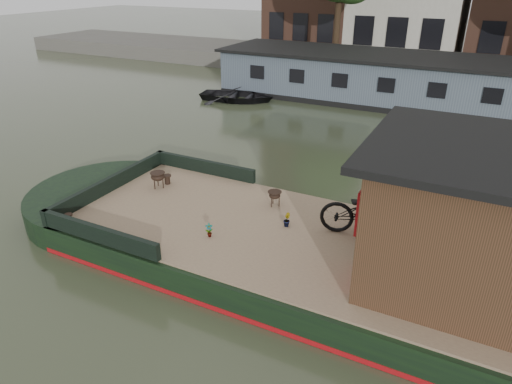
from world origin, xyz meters
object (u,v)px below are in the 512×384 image
at_px(cabin, 488,220).
at_px(brazier_front, 158,180).
at_px(brazier_rear, 275,199).
at_px(dinghy, 237,93).
at_px(bicycle, 371,212).

relative_size(cabin, brazier_front, 9.82).
xyz_separation_m(brazier_rear, dinghy, (-6.53, 10.00, -0.47)).
relative_size(cabin, brazier_rear, 11.18).
bearing_deg(bicycle, dinghy, 27.58).
xyz_separation_m(brazier_front, brazier_rear, (2.95, 0.42, -0.02)).
xyz_separation_m(bicycle, brazier_rear, (-2.24, 0.32, -0.35)).
bearing_deg(dinghy, cabin, -146.50).
relative_size(bicycle, dinghy, 0.58).
bearing_deg(dinghy, brazier_front, -171.77).
height_order(cabin, brazier_rear, cabin).
relative_size(brazier_front, brazier_rear, 1.14).
relative_size(bicycle, brazier_front, 4.90).
distance_m(bicycle, brazier_front, 5.19).
bearing_deg(brazier_front, bicycle, 1.16).
relative_size(cabin, bicycle, 2.01).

